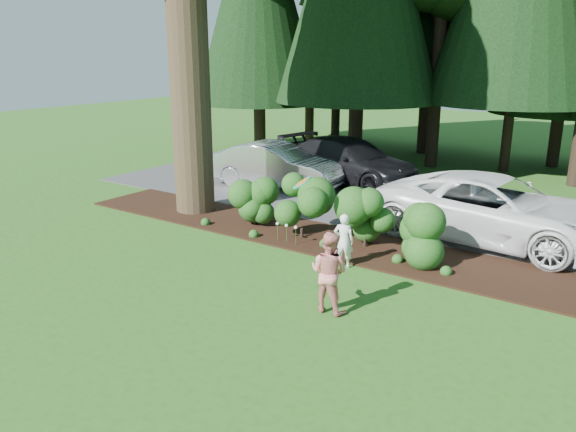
{
  "coord_description": "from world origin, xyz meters",
  "views": [
    {
      "loc": [
        7.89,
        -9.4,
        5.03
      ],
      "look_at": [
        0.72,
        1.0,
        1.3
      ],
      "focal_mm": 35.0,
      "sensor_mm": 36.0,
      "label": 1
    }
  ],
  "objects_px": {
    "car_white_suv": "(495,209)",
    "child": "(344,241)",
    "adult": "(329,272)",
    "frisbee": "(302,183)",
    "car_silver_wagon": "(276,165)",
    "car_dark_suv": "(349,161)"
  },
  "relations": [
    {
      "from": "car_silver_wagon",
      "to": "adult",
      "type": "relative_size",
      "value": 3.06
    },
    {
      "from": "car_silver_wagon",
      "to": "car_dark_suv",
      "type": "distance_m",
      "value": 2.9
    },
    {
      "from": "car_white_suv",
      "to": "car_dark_suv",
      "type": "bearing_deg",
      "value": 63.8
    },
    {
      "from": "adult",
      "to": "car_white_suv",
      "type": "bearing_deg",
      "value": -105.4
    },
    {
      "from": "car_silver_wagon",
      "to": "car_white_suv",
      "type": "bearing_deg",
      "value": -107.18
    },
    {
      "from": "child",
      "to": "frisbee",
      "type": "xyz_separation_m",
      "value": [
        -1.16,
        -0.07,
        1.28
      ]
    },
    {
      "from": "car_silver_wagon",
      "to": "adult",
      "type": "xyz_separation_m",
      "value": [
        7.02,
        -7.96,
        -0.04
      ]
    },
    {
      "from": "car_white_suv",
      "to": "car_dark_suv",
      "type": "xyz_separation_m",
      "value": [
        -6.58,
        3.92,
        -0.02
      ]
    },
    {
      "from": "car_white_suv",
      "to": "child",
      "type": "xyz_separation_m",
      "value": [
        -2.44,
        -3.93,
        -0.25
      ]
    },
    {
      "from": "car_dark_suv",
      "to": "frisbee",
      "type": "xyz_separation_m",
      "value": [
        2.99,
        -7.92,
        1.05
      ]
    },
    {
      "from": "adult",
      "to": "frisbee",
      "type": "distance_m",
      "value": 3.22
    },
    {
      "from": "car_silver_wagon",
      "to": "car_dark_suv",
      "type": "xyz_separation_m",
      "value": [
        1.96,
        2.14,
        0.03
      ]
    },
    {
      "from": "car_dark_suv",
      "to": "child",
      "type": "bearing_deg",
      "value": -141.46
    },
    {
      "from": "car_white_suv",
      "to": "car_silver_wagon",
      "type": "bearing_deg",
      "value": 82.83
    },
    {
      "from": "car_white_suv",
      "to": "frisbee",
      "type": "xyz_separation_m",
      "value": [
        -3.6,
        -4.0,
        1.03
      ]
    },
    {
      "from": "car_dark_suv",
      "to": "frisbee",
      "type": "distance_m",
      "value": 8.53
    },
    {
      "from": "frisbee",
      "to": "adult",
      "type": "bearing_deg",
      "value": -46.44
    },
    {
      "from": "child",
      "to": "frisbee",
      "type": "distance_m",
      "value": 1.73
    },
    {
      "from": "child",
      "to": "frisbee",
      "type": "height_order",
      "value": "frisbee"
    },
    {
      "from": "car_white_suv",
      "to": "frisbee",
      "type": "bearing_deg",
      "value": 142.61
    },
    {
      "from": "adult",
      "to": "frisbee",
      "type": "xyz_separation_m",
      "value": [
        -2.08,
        2.19,
        1.12
      ]
    },
    {
      "from": "car_dark_suv",
      "to": "child",
      "type": "relative_size",
      "value": 4.49
    }
  ]
}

